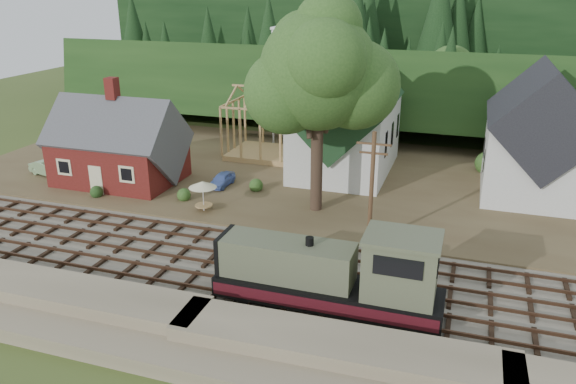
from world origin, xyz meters
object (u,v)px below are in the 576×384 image
(car_green, at_px, (49,168))
(patio_set, at_px, (203,186))
(locomotive, at_px, (336,276))
(car_blue, at_px, (222,179))

(car_green, relative_size, patio_set, 1.73)
(locomotive, height_order, car_blue, locomotive)
(locomotive, relative_size, car_green, 2.95)
(car_blue, bearing_deg, locomotive, -47.33)
(car_green, height_order, patio_set, patio_set)
(car_blue, bearing_deg, patio_set, -78.56)
(locomotive, distance_m, patio_set, 16.20)
(locomotive, distance_m, car_green, 32.46)
(locomotive, bearing_deg, car_green, 156.13)
(locomotive, height_order, patio_set, locomotive)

